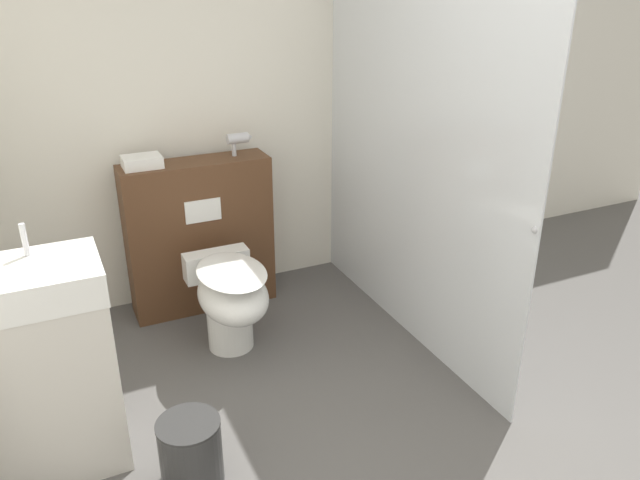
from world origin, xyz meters
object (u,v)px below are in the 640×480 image
object	(u,v)px
hair_drier	(239,139)
toilet	(231,298)
sink_vanity	(50,369)
waste_bin	(191,452)

from	to	relation	value
hair_drier	toilet	bearing A→B (deg)	-115.37
sink_vanity	waste_bin	distance (m)	0.70
toilet	waste_bin	xyz separation A→B (m)	(-0.47, -0.91, -0.18)
toilet	hair_drier	world-z (taller)	hair_drier
toilet	sink_vanity	size ratio (longest dim) A/B	0.58
toilet	hair_drier	bearing A→B (deg)	64.63
toilet	waste_bin	bearing A→B (deg)	-117.61
hair_drier	waste_bin	distance (m)	1.94
sink_vanity	hair_drier	world-z (taller)	hair_drier
sink_vanity	toilet	bearing A→B (deg)	28.94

